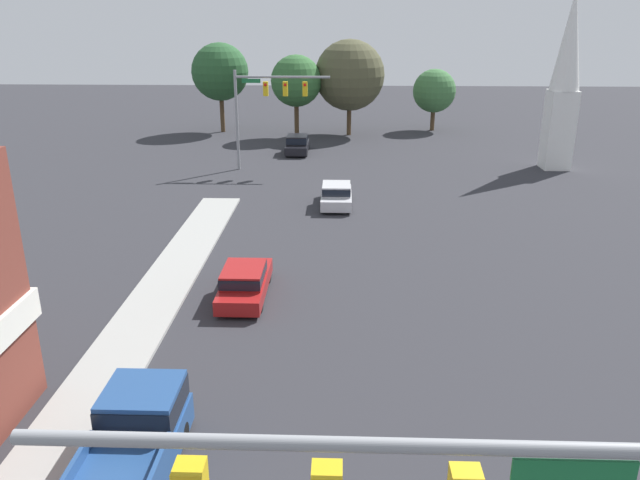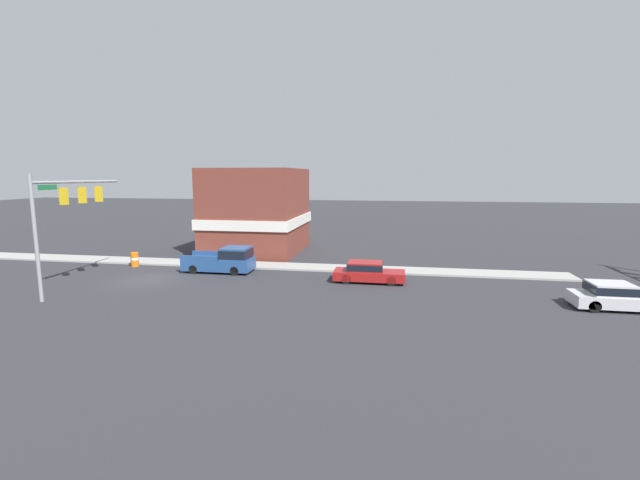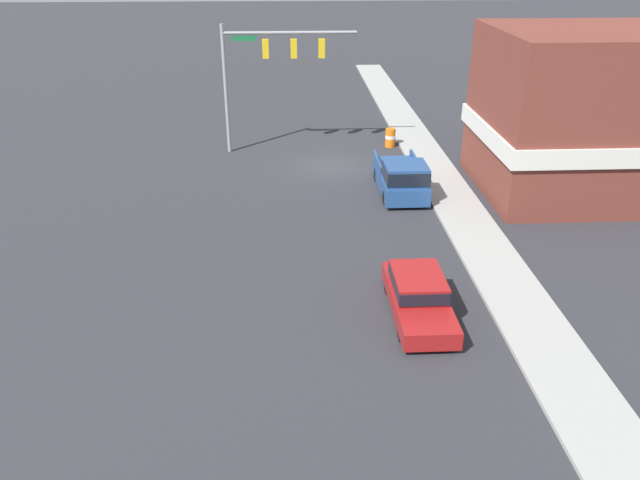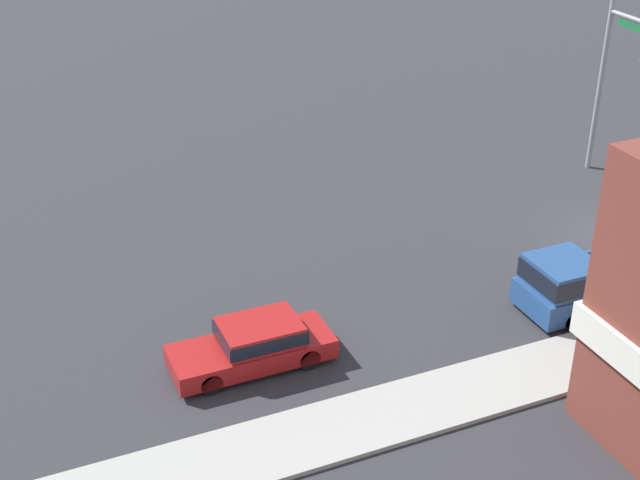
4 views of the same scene
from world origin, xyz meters
TOP-DOWN VIEW (x-y plane):
  - ground_plane at (0.00, 0.00)m, footprint 200.00×200.00m
  - sidewalk_curb at (-5.70, 0.00)m, footprint 2.40×60.00m
  - near_signal_assembly at (3.41, -3.10)m, footprint 7.69×0.49m
  - car_lead at (-1.98, 15.34)m, footprint 1.84×4.84m
  - pickup_truck_parked at (-3.24, 4.47)m, footprint 2.13×5.23m
  - construction_barrel at (-3.90, -3.54)m, footprint 0.63×0.63m
  - corner_brick_building at (-12.30, 4.11)m, footprint 10.10×8.51m

SIDE VIEW (x-z plane):
  - ground_plane at x=0.00m, z-range 0.00..0.00m
  - sidewalk_curb at x=-5.70m, z-range 0.00..0.14m
  - construction_barrel at x=-3.90m, z-range 0.01..1.15m
  - car_lead at x=-1.98m, z-range 0.03..1.45m
  - pickup_truck_parked at x=-3.24m, z-range -0.02..1.91m
  - corner_brick_building at x=-12.30m, z-range -0.10..7.84m
  - near_signal_assembly at x=3.41m, z-range 1.76..9.14m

